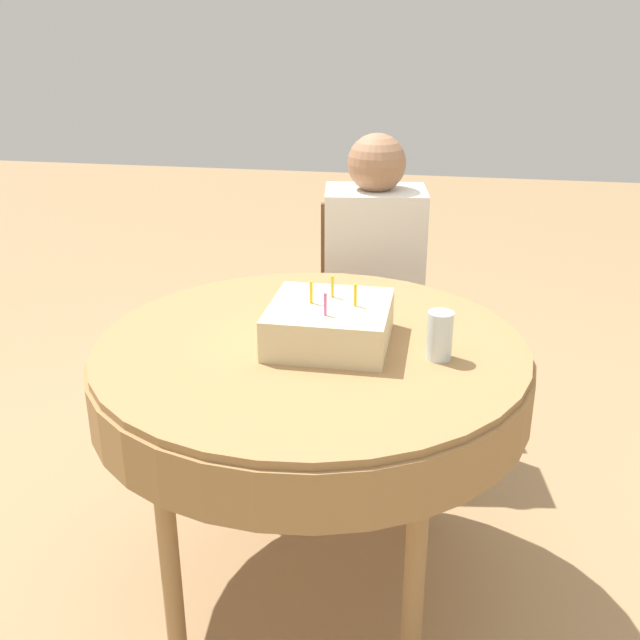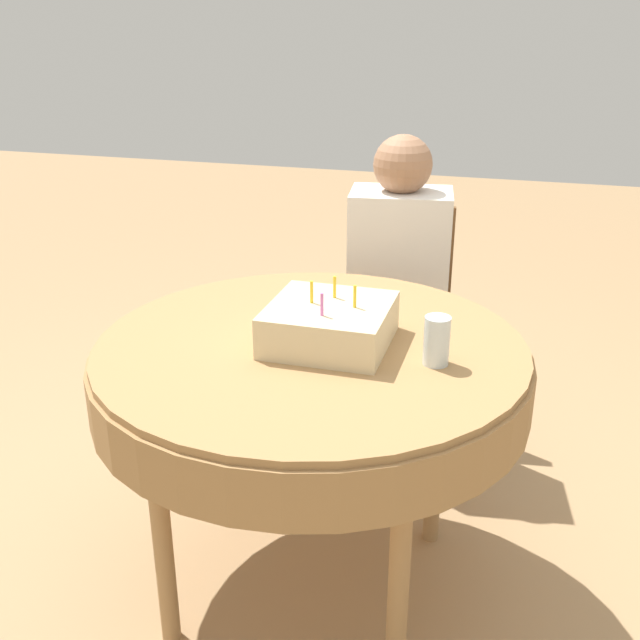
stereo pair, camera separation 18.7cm
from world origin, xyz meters
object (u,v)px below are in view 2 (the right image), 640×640
at_px(person, 398,273).
at_px(birthday_cake, 330,324).
at_px(chair, 397,322).
at_px(drinking_glass, 437,341).

height_order(person, birthday_cake, person).
distance_m(chair, person, 0.25).
relative_size(chair, birthday_cake, 2.99).
xyz_separation_m(chair, birthday_cake, (-0.01, -0.90, 0.35)).
bearing_deg(person, birthday_cake, -100.12).
relative_size(person, birthday_cake, 3.96).
distance_m(chair, birthday_cake, 0.97).
xyz_separation_m(person, birthday_cake, (-0.03, -0.80, 0.13)).
height_order(chair, birthday_cake, birthday_cake).
height_order(birthday_cake, drinking_glass, birthday_cake).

